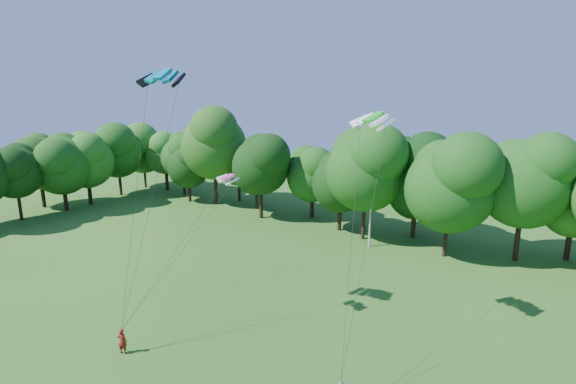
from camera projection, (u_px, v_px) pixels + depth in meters
The scene contains 8 objects.
utility_pole at pixel (370, 214), 47.82m from camera, with size 1.43×0.18×7.15m.
kite_flyer_left at pixel (122, 341), 29.14m from camera, with size 0.64×0.42×1.75m, color maroon.
kite_teal at pixel (162, 74), 29.59m from camera, with size 3.37×1.97×0.83m.
kite_green at pixel (373, 117), 28.74m from camera, with size 3.35×2.51×0.72m.
kite_pink at pixel (228, 177), 30.70m from camera, with size 1.93×1.33×0.33m.
tree_back_west at pixel (214, 140), 63.87m from camera, with size 10.32×10.32×15.01m.
tree_back_center at pixel (418, 165), 49.57m from camera, with size 9.32×9.32×13.56m.
tree_flank_west at pixel (38, 156), 62.61m from camera, with size 8.12×8.12×11.81m.
Camera 1 is at (17.41, -11.60, 17.11)m, focal length 28.00 mm.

